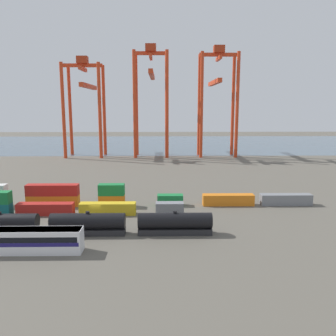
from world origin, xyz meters
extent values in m
plane|color=#5B564C|center=(0.00, 40.00, 0.00)|extent=(420.00, 420.00, 0.00)
cube|color=#475B6B|center=(0.00, 146.39, 0.00)|extent=(400.00, 110.00, 0.01)
cube|color=silver|center=(-8.71, -19.12, 1.95)|extent=(20.24, 3.10, 3.90)
cube|color=navy|center=(-8.71, -19.12, 1.85)|extent=(19.83, 3.14, 0.64)
cube|color=black|center=(-8.71, -19.12, 2.63)|extent=(19.43, 3.13, 0.90)
cube|color=slate|center=(-8.71, -19.12, 3.72)|extent=(20.04, 2.85, 0.36)
cube|color=#232326|center=(-15.22, -11.26, 0.55)|extent=(13.54, 2.50, 1.10)
cylinder|color=black|center=(-15.22, -11.26, 2.54)|extent=(13.54, 2.88, 2.88)
cube|color=#232326|center=(0.70, -11.26, 0.55)|extent=(13.54, 2.50, 1.10)
cylinder|color=black|center=(0.70, -11.26, 2.54)|extent=(13.54, 2.88, 2.88)
cylinder|color=black|center=(0.70, -11.26, 4.16)|extent=(0.70, 0.70, 0.36)
cube|color=#232326|center=(16.62, -11.26, 0.55)|extent=(13.54, 2.50, 1.10)
cylinder|color=black|center=(16.62, -11.26, 2.54)|extent=(13.54, 2.88, 2.88)
cylinder|color=black|center=(16.62, -11.26, 4.16)|extent=(0.70, 0.70, 0.36)
cube|color=#AD211C|center=(-10.97, 0.69, 1.30)|extent=(12.10, 2.44, 2.60)
cube|color=gold|center=(2.47, 0.69, 1.30)|extent=(12.10, 2.44, 2.60)
cube|color=slate|center=(15.91, 0.69, 1.30)|extent=(6.04, 2.44, 2.60)
cube|color=orange|center=(-11.42, 7.49, 1.30)|extent=(12.10, 2.44, 2.60)
cube|color=#AD211C|center=(-11.42, 7.49, 3.90)|extent=(12.10, 2.44, 2.60)
cube|color=orange|center=(2.38, 7.49, 1.30)|extent=(6.04, 2.44, 2.60)
cube|color=#197538|center=(2.38, 7.49, 3.90)|extent=(6.04, 2.44, 2.60)
cube|color=#197538|center=(16.18, 7.49, 1.30)|extent=(6.04, 2.44, 2.60)
cube|color=orange|center=(29.98, 7.49, 1.30)|extent=(12.10, 2.44, 2.60)
cube|color=slate|center=(43.79, 7.49, 1.30)|extent=(12.10, 2.44, 2.60)
cylinder|color=red|center=(-29.58, 85.22, 21.13)|extent=(1.50, 1.50, 42.25)
cylinder|color=red|center=(-13.40, 85.22, 21.13)|extent=(1.50, 1.50, 42.25)
cylinder|color=red|center=(-29.58, 97.11, 21.13)|extent=(1.50, 1.50, 42.25)
cylinder|color=red|center=(-13.40, 97.11, 21.13)|extent=(1.50, 1.50, 42.25)
cube|color=red|center=(-21.49, 91.17, 41.45)|extent=(17.78, 1.20, 1.60)
cube|color=red|center=(-21.49, 91.17, 39.85)|extent=(1.20, 13.49, 1.60)
cube|color=red|center=(-21.49, 102.67, 32.83)|extent=(2.00, 32.87, 2.00)
cube|color=#9F2C14|center=(-21.49, 91.17, 43.85)|extent=(4.80, 4.00, 3.20)
cylinder|color=red|center=(2.14, 85.79, 23.80)|extent=(1.50, 1.50, 47.60)
cylinder|color=red|center=(16.56, 85.79, 23.80)|extent=(1.50, 1.50, 47.60)
cylinder|color=red|center=(2.14, 96.54, 23.80)|extent=(1.50, 1.50, 47.60)
cylinder|color=red|center=(16.56, 96.54, 23.80)|extent=(1.50, 1.50, 47.60)
cube|color=red|center=(9.35, 91.17, 46.80)|extent=(16.02, 1.20, 1.60)
cube|color=red|center=(9.35, 91.17, 45.20)|extent=(1.20, 12.35, 1.60)
cube|color=red|center=(9.35, 105.41, 38.54)|extent=(2.00, 40.69, 2.00)
cube|color=#9F2C14|center=(9.35, 91.17, 49.20)|extent=(4.80, 4.00, 3.20)
cylinder|color=red|center=(32.12, 86.42, 23.53)|extent=(1.50, 1.50, 47.05)
cylinder|color=red|center=(48.27, 86.42, 23.53)|extent=(1.50, 1.50, 47.05)
cylinder|color=red|center=(32.12, 95.92, 23.53)|extent=(1.50, 1.50, 47.05)
cylinder|color=red|center=(48.27, 95.92, 23.53)|extent=(1.50, 1.50, 47.05)
cube|color=red|center=(40.19, 91.17, 46.25)|extent=(17.74, 1.20, 1.60)
cube|color=red|center=(40.19, 91.17, 44.65)|extent=(1.20, 11.10, 1.60)
cube|color=red|center=(40.19, 102.60, 34.77)|extent=(2.00, 32.67, 2.00)
cube|color=#9F2C14|center=(40.19, 91.17, 48.65)|extent=(4.80, 4.00, 3.20)
camera|label=1|loc=(14.28, -72.41, 23.16)|focal=37.27mm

